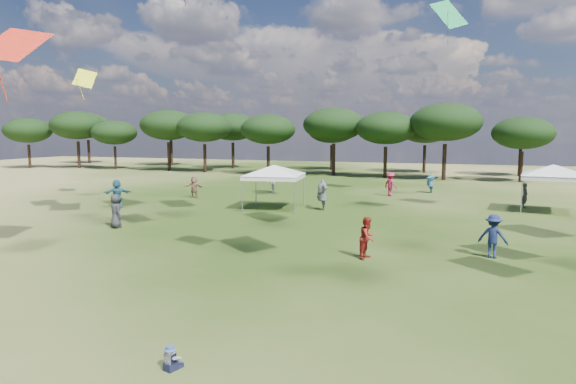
# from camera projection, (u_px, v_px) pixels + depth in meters

# --- Properties ---
(tree_line) EXTENTS (108.78, 17.63, 7.77)m
(tree_line) POSITION_uv_depth(u_px,v_px,m) (438.00, 125.00, 50.31)
(tree_line) COLOR black
(tree_line) RESTS_ON ground
(tent_left) EXTENTS (6.67, 6.67, 3.00)m
(tent_left) POSITION_uv_depth(u_px,v_px,m) (274.00, 167.00, 29.21)
(tent_left) COLOR gray
(tent_left) RESTS_ON ground
(tent_right) EXTENTS (6.56, 6.56, 3.11)m
(tent_right) POSITION_uv_depth(u_px,v_px,m) (554.00, 167.00, 27.85)
(tent_right) COLOR gray
(tent_right) RESTS_ON ground
(toddler) EXTENTS (0.37, 0.40, 0.50)m
(toddler) POSITION_uv_depth(u_px,v_px,m) (171.00, 359.00, 9.43)
(toddler) COLOR black
(toddler) RESTS_ON ground
(festival_crowd) EXTENTS (30.58, 22.66, 1.86)m
(festival_crowd) POSITION_uv_depth(u_px,v_px,m) (337.00, 196.00, 29.06)
(festival_crowd) COLOR navy
(festival_crowd) RESTS_ON ground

